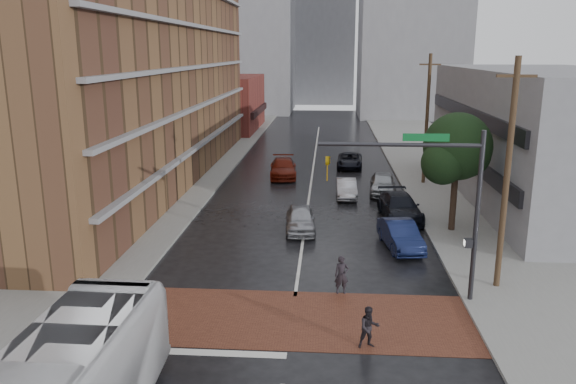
# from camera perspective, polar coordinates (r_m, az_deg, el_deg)

# --- Properties ---
(ground) EXTENTS (160.00, 160.00, 0.00)m
(ground) POSITION_cam_1_polar(r_m,az_deg,el_deg) (22.07, 0.32, -13.30)
(ground) COLOR black
(ground) RESTS_ON ground
(crosswalk) EXTENTS (14.00, 5.00, 0.02)m
(crosswalk) POSITION_cam_1_polar(r_m,az_deg,el_deg) (22.51, 0.41, -12.70)
(crosswalk) COLOR brown
(crosswalk) RESTS_ON ground
(sidewalk_west) EXTENTS (9.00, 90.00, 0.15)m
(sidewalk_west) POSITION_cam_1_polar(r_m,az_deg,el_deg) (47.43, -11.62, 1.55)
(sidewalk_west) COLOR gray
(sidewalk_west) RESTS_ON ground
(sidewalk_east) EXTENTS (9.00, 90.00, 0.15)m
(sidewalk_east) POSITION_cam_1_polar(r_m,az_deg,el_deg) (46.80, 16.62, 1.08)
(sidewalk_east) COLOR gray
(sidewalk_east) RESTS_ON ground
(storefront_west) EXTENTS (8.00, 16.00, 7.00)m
(storefront_west) POSITION_cam_1_polar(r_m,az_deg,el_deg) (75.04, -6.17, 8.96)
(storefront_west) COLOR maroon
(storefront_west) RESTS_ON ground
(building_east) EXTENTS (11.00, 26.00, 9.00)m
(building_east) POSITION_cam_1_polar(r_m,az_deg,el_deg) (42.75, 25.03, 5.19)
(building_east) COLOR gray
(building_east) RESTS_ON ground
(distant_tower_west) EXTENTS (18.00, 16.00, 32.00)m
(distant_tower_west) POSITION_cam_1_polar(r_m,az_deg,el_deg) (98.91, -5.01, 17.46)
(distant_tower_west) COLOR gray
(distant_tower_west) RESTS_ON ground
(distant_tower_center) EXTENTS (12.00, 10.00, 24.00)m
(distant_tower_center) POSITION_cam_1_polar(r_m,az_deg,el_deg) (114.57, 3.60, 15.02)
(distant_tower_center) COLOR gray
(distant_tower_center) RESTS_ON ground
(street_tree) EXTENTS (4.20, 4.10, 6.90)m
(street_tree) POSITION_cam_1_polar(r_m,az_deg,el_deg) (32.85, 16.82, 4.00)
(street_tree) COLOR #332319
(street_tree) RESTS_ON ground
(signal_mast) EXTENTS (6.50, 0.30, 7.20)m
(signal_mast) POSITION_cam_1_polar(r_m,az_deg,el_deg) (23.16, 15.36, 0.04)
(signal_mast) COLOR #2D2D33
(signal_mast) RESTS_ON ground
(utility_pole_near) EXTENTS (1.60, 0.26, 10.00)m
(utility_pole_near) POSITION_cam_1_polar(r_m,az_deg,el_deg) (25.22, 21.36, 1.64)
(utility_pole_near) COLOR #473321
(utility_pole_near) RESTS_ON ground
(utility_pole_far) EXTENTS (1.60, 0.26, 10.00)m
(utility_pole_far) POSITION_cam_1_polar(r_m,az_deg,el_deg) (44.48, 13.93, 7.23)
(utility_pole_far) COLOR #473321
(utility_pole_far) RESTS_ON ground
(pedestrian_a) EXTENTS (0.67, 0.49, 1.69)m
(pedestrian_a) POSITION_cam_1_polar(r_m,az_deg,el_deg) (24.41, 5.47, -8.40)
(pedestrian_a) COLOR black
(pedestrian_a) RESTS_ON ground
(pedestrian_b) EXTENTS (0.86, 0.74, 1.54)m
(pedestrian_b) POSITION_cam_1_polar(r_m,az_deg,el_deg) (20.41, 8.24, -13.46)
(pedestrian_b) COLOR black
(pedestrian_b) RESTS_ON ground
(car_travel_a) EXTENTS (1.97, 4.31, 1.43)m
(car_travel_a) POSITION_cam_1_polar(r_m,az_deg,el_deg) (32.53, 1.26, -2.76)
(car_travel_a) COLOR #9B9DA3
(car_travel_a) RESTS_ON ground
(car_travel_b) EXTENTS (1.47, 4.00, 1.31)m
(car_travel_b) POSITION_cam_1_polar(r_m,az_deg,el_deg) (40.23, 5.95, 0.37)
(car_travel_b) COLOR #B0B1B8
(car_travel_b) RESTS_ON ground
(car_travel_c) EXTENTS (2.54, 5.40, 1.52)m
(car_travel_c) POSITION_cam_1_polar(r_m,az_deg,el_deg) (46.52, -0.49, 2.47)
(car_travel_c) COLOR #66170B
(car_travel_c) RESTS_ON ground
(suv_travel) EXTENTS (2.46, 4.86, 1.32)m
(suv_travel) POSITION_cam_1_polar(r_m,az_deg,el_deg) (50.60, 6.29, 3.21)
(suv_travel) COLOR black
(suv_travel) RESTS_ON ground
(car_parked_near) EXTENTS (2.21, 4.59, 1.45)m
(car_parked_near) POSITION_cam_1_polar(r_m,az_deg,el_deg) (30.32, 11.36, -4.31)
(car_parked_near) COLOR #121B42
(car_parked_near) RESTS_ON ground
(car_parked_mid) EXTENTS (2.68, 5.47, 1.53)m
(car_parked_mid) POSITION_cam_1_polar(r_m,az_deg,el_deg) (35.53, 11.30, -1.49)
(car_parked_mid) COLOR black
(car_parked_mid) RESTS_ON ground
(car_parked_far) EXTENTS (2.21, 4.71, 1.56)m
(car_parked_far) POSITION_cam_1_polar(r_m,az_deg,el_deg) (41.55, 9.60, 0.87)
(car_parked_far) COLOR #94979B
(car_parked_far) RESTS_ON ground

